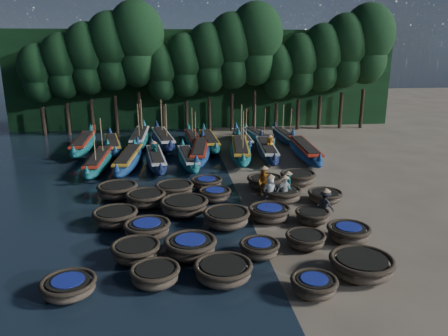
{
  "coord_description": "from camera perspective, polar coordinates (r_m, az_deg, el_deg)",
  "views": [
    {
      "loc": [
        -3.88,
        -23.63,
        8.58
      ],
      "look_at": [
        -0.7,
        1.73,
        1.3
      ],
      "focal_mm": 35.0,
      "sensor_mm": 36.0,
      "label": 1
    }
  ],
  "objects": [
    {
      "name": "long_boat_5",
      "position": [
        33.65,
        -3.14,
        2.12
      ],
      "size": [
        2.6,
        8.62,
        1.53
      ],
      "rotation": [
        0.0,
        0.0,
        -0.13
      ],
      "color": "navy",
      "rests_on": "ground"
    },
    {
      "name": "tree_2",
      "position": [
        44.3,
        -17.42,
        13.57
      ],
      "size": [
        4.51,
        4.51,
        10.63
      ],
      "color": "black",
      "rests_on": "ground"
    },
    {
      "name": "long_boat_12",
      "position": [
        38.4,
        -7.97,
        3.77
      ],
      "size": [
        2.88,
        9.04,
        3.88
      ],
      "rotation": [
        0.0,
        0.0,
        0.15
      ],
      "color": "#0F1738",
      "rests_on": "ground"
    },
    {
      "name": "long_boat_7",
      "position": [
        34.3,
        5.62,
        2.32
      ],
      "size": [
        2.24,
        8.47,
        1.5
      ],
      "rotation": [
        0.0,
        0.0,
        -0.09
      ],
      "color": "#0F1738",
      "rests_on": "ground"
    },
    {
      "name": "long_boat_10",
      "position": [
        37.44,
        -14.34,
        2.96
      ],
      "size": [
        2.63,
        7.65,
        1.36
      ],
      "rotation": [
        0.0,
        0.0,
        0.17
      ],
      "color": "navy",
      "rests_on": "ground"
    },
    {
      "name": "long_boat_17",
      "position": [
        39.88,
        7.94,
        4.08
      ],
      "size": [
        1.42,
        7.67,
        3.26
      ],
      "rotation": [
        0.0,
        0.0,
        0.01
      ],
      "color": "#0F1738",
      "rests_on": "ground"
    },
    {
      "name": "long_boat_16",
      "position": [
        39.57,
        4.46,
        4.1
      ],
      "size": [
        2.37,
        7.68,
        3.29
      ],
      "rotation": [
        0.0,
        0.0,
        0.14
      ],
      "color": "#105A5F",
      "rests_on": "ground"
    },
    {
      "name": "coracle_15",
      "position": [
        24.14,
        -10.18,
        -3.97
      ],
      "size": [
        2.37,
        2.37,
        0.84
      ],
      "rotation": [
        0.0,
        0.0,
        0.21
      ],
      "color": "brown",
      "rests_on": "ground"
    },
    {
      "name": "tree_12",
      "position": [
        46.32,
        12.77,
        13.96
      ],
      "size": [
        4.51,
        4.51,
        10.63
      ],
      "color": "black",
      "rests_on": "ground"
    },
    {
      "name": "coracle_19",
      "position": [
        25.14,
        13.06,
        -3.59
      ],
      "size": [
        1.94,
        1.94,
        0.65
      ],
      "rotation": [
        0.0,
        0.0,
        0.07
      ],
      "color": "brown",
      "rests_on": "ground"
    },
    {
      "name": "long_boat_1",
      "position": [
        32.19,
        -16.04,
        0.82
      ],
      "size": [
        1.72,
        8.14,
        3.46
      ],
      "rotation": [
        0.0,
        0.0,
        -0.04
      ],
      "color": "#105A5F",
      "rests_on": "ground"
    },
    {
      "name": "coracle_6",
      "position": [
        18.4,
        -4.4,
        -10.23
      ],
      "size": [
        2.54,
        2.54,
        0.85
      ],
      "rotation": [
        0.0,
        0.0,
        -0.31
      ],
      "color": "brown",
      "rests_on": "ground"
    },
    {
      "name": "coracle_3",
      "position": [
        16.22,
        11.67,
        -14.78
      ],
      "size": [
        2.0,
        2.0,
        0.67
      ],
      "rotation": [
        0.0,
        0.0,
        -0.36
      ],
      "color": "brown",
      "rests_on": "ground"
    },
    {
      "name": "coracle_9",
      "position": [
        20.55,
        15.95,
        -8.13
      ],
      "size": [
        2.37,
        2.37,
        0.74
      ],
      "rotation": [
        0.0,
        0.0,
        -0.4
      ],
      "color": "brown",
      "rests_on": "ground"
    },
    {
      "name": "coracle_14",
      "position": [
        22.13,
        11.48,
        -6.17
      ],
      "size": [
        2.03,
        2.03,
        0.67
      ],
      "rotation": [
        0.0,
        0.0,
        -0.34
      ],
      "color": "brown",
      "rests_on": "ground"
    },
    {
      "name": "coracle_22",
      "position": [
        26.73,
        -2.28,
        -1.96
      ],
      "size": [
        2.24,
        2.24,
        0.68
      ],
      "rotation": [
        0.0,
        0.0,
        -0.3
      ],
      "color": "brown",
      "rests_on": "ground"
    },
    {
      "name": "ground",
      "position": [
        25.44,
        2.05,
        -3.82
      ],
      "size": [
        120.0,
        120.0,
        0.0
      ],
      "primitive_type": "plane",
      "color": "#7B6F5A",
      "rests_on": "ground"
    },
    {
      "name": "tree_6",
      "position": [
        43.71,
        -5.07,
        13.3
      ],
      "size": [
        4.09,
        4.09,
        9.65
      ],
      "color": "black",
      "rests_on": "ground"
    },
    {
      "name": "coracle_1",
      "position": [
        16.68,
        -8.98,
        -13.63
      ],
      "size": [
        1.87,
        1.87,
        0.72
      ],
      "rotation": [
        0.0,
        0.0,
        0.04
      ],
      "color": "brown",
      "rests_on": "ground"
    },
    {
      "name": "tree_1",
      "position": [
        44.77,
        -20.31,
        12.47
      ],
      "size": [
        4.09,
        4.09,
        9.65
      ],
      "color": "black",
      "rests_on": "ground"
    },
    {
      "name": "foliage_wall",
      "position": [
        47.43,
        -2.48,
        11.55
      ],
      "size": [
        40.0,
        3.0,
        10.0
      ],
      "primitive_type": "cube",
      "color": "black",
      "rests_on": "ground"
    },
    {
      "name": "tree_11",
      "position": [
        45.62,
        9.92,
        13.24
      ],
      "size": [
        4.09,
        4.09,
        9.65
      ],
      "color": "black",
      "rests_on": "ground"
    },
    {
      "name": "coracle_24",
      "position": [
        27.9,
        9.62,
        -1.26
      ],
      "size": [
        2.43,
        2.43,
        0.8
      ],
      "rotation": [
        0.0,
        0.0,
        0.19
      ],
      "color": "brown",
      "rests_on": "ground"
    },
    {
      "name": "coracle_12",
      "position": [
        21.22,
        0.32,
        -6.53
      ],
      "size": [
        2.29,
        2.29,
        0.85
      ],
      "rotation": [
        0.0,
        0.0,
        -0.02
      ],
      "color": "brown",
      "rests_on": "ground"
    },
    {
      "name": "long_boat_11",
      "position": [
        39.2,
        -10.91,
        3.87
      ],
      "size": [
        1.87,
        9.02,
        3.83
      ],
      "rotation": [
        0.0,
        0.0,
        -0.03
      ],
      "color": "#105A5F",
      "rests_on": "ground"
    },
    {
      "name": "coracle_21",
      "position": [
        25.71,
        -6.48,
        -2.71
      ],
      "size": [
        2.25,
        2.25,
        0.74
      ],
      "rotation": [
        0.0,
        0.0,
        -0.08
      ],
      "color": "brown",
      "rests_on": "ground"
    },
    {
      "name": "fisherman_2",
      "position": [
        25.34,
        5.24,
        -1.74
      ],
      "size": [
        1.09,
        1.06,
        1.97
      ],
      "rotation": [
        0.0,
        0.0,
        5.62
      ],
      "color": "#B06517",
      "rests_on": "ground"
    },
    {
      "name": "coracle_11",
      "position": [
        20.41,
        -9.99,
        -7.84
      ],
      "size": [
        2.16,
        2.16,
        0.77
      ],
      "rotation": [
        0.0,
        0.0,
        0.06
      ],
      "color": "brown",
      "rests_on": "ground"
    },
    {
      "name": "tree_8",
      "position": [
        44.09,
        1.08,
        15.13
      ],
      "size": [
        4.92,
        4.92,
        11.6
      ],
      "color": "black",
      "rests_on": "ground"
    },
    {
      "name": "coracle_4",
      "position": [
        17.78,
        17.52,
        -12.05
      ],
      "size": [
        2.6,
        2.6,
        0.81
      ],
      "rotation": [
        0.0,
        0.0,
        -0.13
      ],
      "color": "brown",
      "rests_on": "ground"
    },
    {
      "name": "tree_9",
      "position": [
        44.47,
        4.14,
        15.97
      ],
      "size": [
        5.34,
        5.34,
        12.58
      ],
      "color": "black",
      "rests_on": "ground"
    },
    {
      "name": "coracle_10",
      "position": [
        22.03,
        -14.0,
        -6.22
      ],
      "size": [
        2.47,
        2.47,
        0.81
      ],
      "rotation": [
        0.0,
        0.0,
        -0.25
      ],
      "color": "brown",
      "rests_on": "ground"
    },
    {
      "name": "coracle_13",
      "position": [
        22.14,
        5.94,
        -5.83
      ],
      "size": [
        2.19,
        2.19,
        0.72
      ],
      "rotation": [
        0.0,
        0.0,
        0.1
      ],
      "color": "brown",
      "rests_on": "ground"
    },
    {
      "name": "fisherman_3",
      "position": [
        22.68,
        13.07,
        -4.55
      ],
      "size": [
        1.06,
        1.14,
        1.74
      ],
      "rotation": [
        0.0,
        0.0,
        2.23
      ],
      "color": "black",
      "rests_on": "ground"
    },
    {
      "name": "coracle_18",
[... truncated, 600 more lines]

